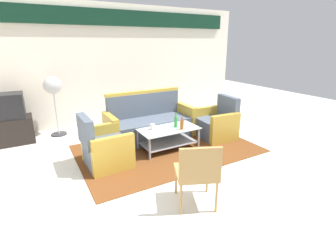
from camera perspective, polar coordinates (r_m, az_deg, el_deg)
ground_plane at (r=4.20m, az=6.21°, el=-10.68°), size 14.00×14.00×0.00m
wall_back at (r=6.46m, az=-9.67°, el=12.56°), size 6.52×0.19×2.80m
rug at (r=4.76m, az=-0.16°, el=-7.07°), size 3.21×2.10×0.01m
couch at (r=5.17m, az=-4.16°, el=-1.44°), size 1.80×0.75×0.96m
armchair_left at (r=4.19m, az=-14.23°, el=-6.86°), size 0.72×0.78×0.85m
armchair_right at (r=5.32m, az=11.00°, el=-1.51°), size 0.74×0.80×0.85m
coffee_table at (r=4.66m, az=0.07°, el=-4.07°), size 1.10×0.60×0.40m
bottle_brown at (r=4.54m, az=3.18°, el=-1.63°), size 0.07×0.07×0.23m
bottle_green at (r=4.65m, az=1.80°, el=-0.94°), size 0.06×0.06×0.28m
cup at (r=4.55m, az=-3.57°, el=-2.10°), size 0.08×0.08×0.10m
tv_stand at (r=5.81m, az=-32.18°, el=-2.57°), size 0.80×0.50×0.52m
television at (r=5.69m, az=-32.96°, el=2.20°), size 0.62×0.47×0.48m
pedestal_fan at (r=5.69m, az=-24.75°, el=6.00°), size 0.36×0.36×1.27m
wicker_chair at (r=3.01m, az=6.73°, el=-11.93°), size 0.63×0.63×0.84m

